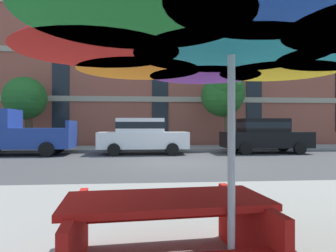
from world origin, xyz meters
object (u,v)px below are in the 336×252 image
sedan_black (265,135)px  street_tree_left (26,98)px  sedan_white (142,135)px  street_tree_middle (223,93)px  patio_umbrella (231,23)px  pickup_blue (14,134)px  picnic_table (166,229)px

sedan_black → street_tree_left: street_tree_left is taller
sedan_white → street_tree_middle: 6.32m
sedan_white → patio_umbrella: size_ratio=1.34×
pickup_blue → street_tree_left: street_tree_left is taller
pickup_blue → picnic_table: bearing=-62.7°
patio_umbrella → picnic_table: size_ratio=1.70×
sedan_white → street_tree_left: size_ratio=1.02×
patio_umbrella → sedan_black: bearing=66.2°
pickup_blue → patio_umbrella: bearing=-61.8°
street_tree_middle → patio_umbrella: 16.38m
street_tree_left → patio_umbrella: (7.58, -16.25, -0.84)m
pickup_blue → street_tree_middle: (11.08, 3.07, 2.38)m
pickup_blue → sedan_black: (12.42, -0.00, -0.08)m
pickup_blue → street_tree_left: bearing=102.1°
pickup_blue → patio_umbrella: patio_umbrella is taller
sedan_black → picnic_table: size_ratio=2.29×
picnic_table → sedan_black: bearing=63.7°
street_tree_left → street_tree_middle: bearing=-2.3°
picnic_table → sedan_white: bearing=91.0°
pickup_blue → patio_umbrella: (6.82, -12.70, 1.19)m
patio_umbrella → street_tree_left: bearing=115.0°
pickup_blue → picnic_table: pickup_blue is taller
sedan_black → picnic_table: sedan_black is taller
patio_umbrella → picnic_table: patio_umbrella is taller
patio_umbrella → street_tree_middle: bearing=74.9°
sedan_white → picnic_table: 12.31m
street_tree_left → street_tree_middle: size_ratio=0.91×
sedan_black → patio_umbrella: bearing=-113.8°
street_tree_middle → patio_umbrella: street_tree_middle is taller
street_tree_left → picnic_table: (7.10, -15.85, -2.58)m
street_tree_left → sedan_black: bearing=-15.1°
street_tree_middle → sedan_black: bearing=-66.5°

